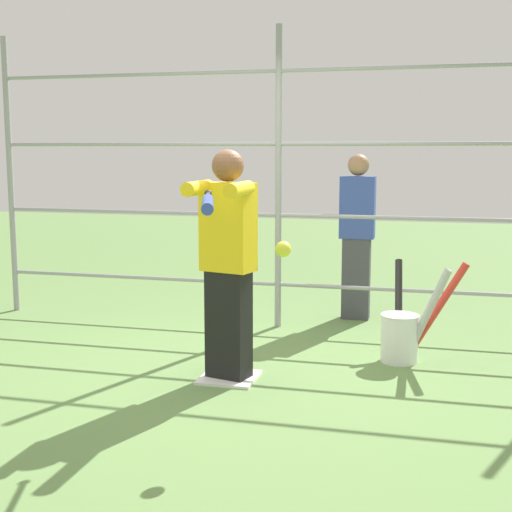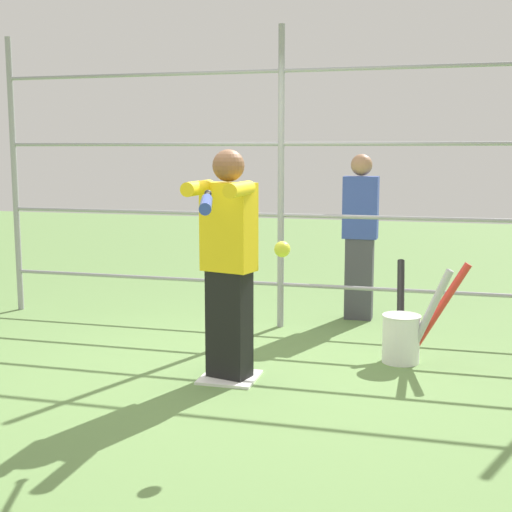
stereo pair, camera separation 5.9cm
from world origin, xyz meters
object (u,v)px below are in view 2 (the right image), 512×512
Objects in this scene: bat_bucket at (405,332)px; bystander_behind_fence at (360,234)px; baseball_bat_swinging at (206,202)px; softball_in_flight at (282,249)px; batter at (228,258)px.

bystander_behind_fence reaches higher than bat_bucket.
baseball_bat_swinging reaches higher than bat_bucket.
softball_in_flight is 1.79m from bat_bucket.
baseball_bat_swinging is 1.06× the size of bat_bucket.
bat_bucket is 0.50× the size of bystander_behind_fence.
bystander_behind_fence is (-0.50, -3.05, -0.51)m from baseball_bat_swinging.
baseball_bat_swinging is at bearing 33.97° from softball_in_flight.
baseball_bat_swinging is 8.92× the size of softball_in_flight.
batter reaches higher than bystander_behind_fence.
bystander_behind_fence is at bearing -99.38° from baseball_bat_swinging.
softball_in_flight is 2.81m from bystander_behind_fence.
batter is at bearing -79.98° from baseball_bat_swinging.
bystander_behind_fence is (-0.12, -2.80, -0.23)m from softball_in_flight.
bystander_behind_fence is at bearing -92.49° from softball_in_flight.
baseball_bat_swinging is (-0.16, 0.93, 0.46)m from batter.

